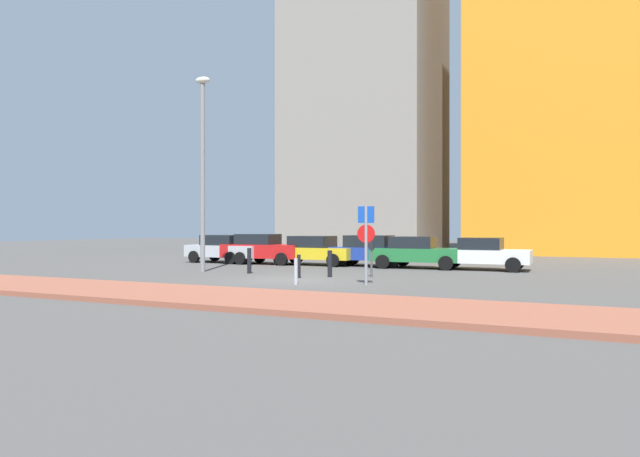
% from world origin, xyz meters
% --- Properties ---
extents(ground_plane, '(120.00, 120.00, 0.00)m').
position_xyz_m(ground_plane, '(0.00, 0.00, 0.00)').
color(ground_plane, '#4C4947').
extents(sidewalk_brick, '(40.00, 3.55, 0.14)m').
position_xyz_m(sidewalk_brick, '(0.00, -5.77, 0.07)').
color(sidewalk_brick, '#93513D').
rests_on(sidewalk_brick, ground).
extents(parked_car_silver, '(4.58, 2.16, 1.48)m').
position_xyz_m(parked_car_silver, '(-7.77, 7.28, 0.76)').
color(parked_car_silver, '#B7BABF').
rests_on(parked_car_silver, ground).
extents(parked_car_red, '(4.33, 2.09, 1.55)m').
position_xyz_m(parked_car_red, '(-5.54, 7.29, 0.79)').
color(parked_car_red, red).
rests_on(parked_car_red, ground).
extents(parked_car_yellow, '(4.36, 2.11, 1.46)m').
position_xyz_m(parked_car_yellow, '(-2.72, 7.62, 0.75)').
color(parked_car_yellow, gold).
rests_on(parked_car_yellow, ground).
extents(parked_car_blue, '(3.93, 1.96, 1.51)m').
position_xyz_m(parked_car_blue, '(0.18, 8.00, 0.79)').
color(parked_car_blue, '#1E389E').
rests_on(parked_car_blue, ground).
extents(parked_car_green, '(4.32, 2.23, 1.47)m').
position_xyz_m(parked_car_green, '(2.56, 7.66, 0.76)').
color(parked_car_green, '#237238').
rests_on(parked_car_green, ground).
extents(parked_car_white, '(4.17, 2.05, 1.44)m').
position_xyz_m(parked_car_white, '(5.48, 7.79, 0.74)').
color(parked_car_white, white).
rests_on(parked_car_white, ground).
extents(parking_sign_post, '(0.60, 0.10, 2.63)m').
position_xyz_m(parking_sign_post, '(3.13, -0.56, 1.65)').
color(parking_sign_post, gray).
rests_on(parking_sign_post, ground).
extents(parking_meter, '(0.18, 0.14, 1.33)m').
position_xyz_m(parking_meter, '(2.30, 2.25, 0.87)').
color(parking_meter, '#4C4C51').
rests_on(parking_meter, ground).
extents(street_lamp, '(0.70, 0.36, 8.33)m').
position_xyz_m(street_lamp, '(-5.16, 1.73, 4.81)').
color(street_lamp, gray).
rests_on(street_lamp, ground).
extents(traffic_bollard_near, '(0.18, 0.18, 1.05)m').
position_xyz_m(traffic_bollard_near, '(-2.87, 1.81, 0.52)').
color(traffic_bollard_near, black).
rests_on(traffic_bollard_near, ground).
extents(traffic_bollard_mid, '(0.18, 0.18, 1.02)m').
position_xyz_m(traffic_bollard_mid, '(0.82, 1.68, 0.51)').
color(traffic_bollard_mid, black).
rests_on(traffic_bollard_mid, ground).
extents(traffic_bollard_far, '(0.14, 0.14, 0.88)m').
position_xyz_m(traffic_bollard_far, '(-0.07, 0.82, 0.44)').
color(traffic_bollard_far, black).
rests_on(traffic_bollard_far, ground).
extents(traffic_bollard_edge, '(0.12, 0.12, 0.87)m').
position_xyz_m(traffic_bollard_edge, '(0.96, -1.40, 0.43)').
color(traffic_bollard_edge, '#B7B7BC').
rests_on(traffic_bollard_edge, ground).
extents(building_colorful_midrise, '(14.20, 12.01, 27.26)m').
position_xyz_m(building_colorful_midrise, '(8.99, 27.39, 13.63)').
color(building_colorful_midrise, orange).
rests_on(building_colorful_midrise, ground).
extents(building_under_construction, '(11.39, 10.49, 23.68)m').
position_xyz_m(building_under_construction, '(-6.72, 25.95, 11.84)').
color(building_under_construction, gray).
rests_on(building_under_construction, ground).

